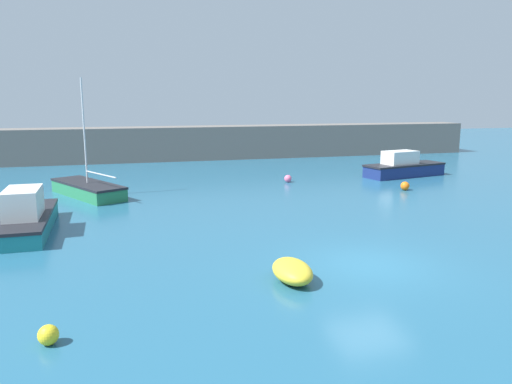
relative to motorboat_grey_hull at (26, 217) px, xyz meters
The scene contains 9 objects.
ground_plane 13.36m from the motorboat_grey_hull, 32.16° to the right, with size 120.00×120.00×0.20m, color #235B7A.
harbor_breakwater 24.76m from the motorboat_grey_hull, 62.85° to the left, with size 48.28×2.87×2.82m, color #66605B.
motorboat_grey_hull is the anchor object (origin of this frame).
sailboat_tall_mast 7.31m from the motorboat_grey_hull, 74.70° to the left, with size 4.21×5.74×6.28m.
dinghy_near_pier 11.50m from the motorboat_grey_hull, 43.19° to the right, with size 1.09×1.83×0.63m.
cabin_cruiser_white 23.77m from the motorboat_grey_hull, 21.62° to the left, with size 6.03×2.99×1.74m.
mooring_buoy_pink 16.25m from the motorboat_grey_hull, 31.68° to the left, with size 0.46×0.46×0.46m, color #EA668C.
mooring_buoy_orange 19.89m from the motorboat_grey_hull, 12.08° to the left, with size 0.50×0.50×0.50m, color orange.
mooring_buoy_yellow 10.28m from the motorboat_grey_hull, 78.38° to the right, with size 0.45×0.45×0.45m, color yellow.
Camera 1 is at (-7.51, -13.75, 5.25)m, focal length 35.00 mm.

